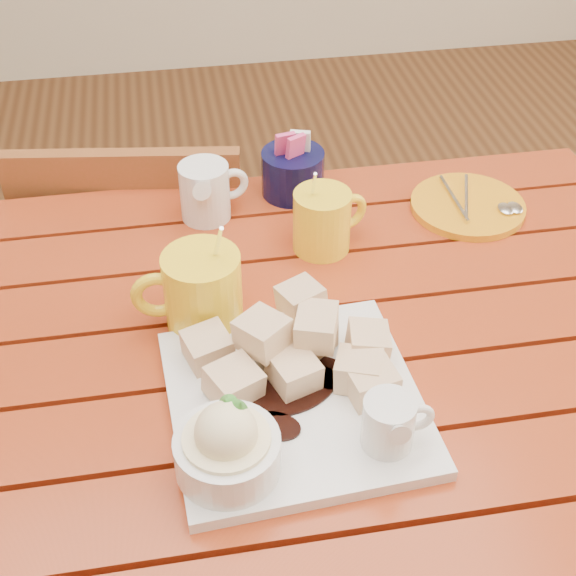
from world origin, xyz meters
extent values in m
cube|color=maroon|center=(0.00, -0.23, 0.73)|extent=(1.20, 0.11, 0.03)
cube|color=maroon|center=(0.00, -0.11, 0.73)|extent=(1.20, 0.11, 0.03)
cube|color=maroon|center=(0.00, 0.00, 0.73)|extent=(1.20, 0.11, 0.03)
cube|color=maroon|center=(0.00, 0.11, 0.73)|extent=(1.20, 0.11, 0.03)
cube|color=maroon|center=(0.00, 0.23, 0.73)|extent=(1.20, 0.11, 0.03)
cube|color=maroon|center=(0.00, 0.34, 0.73)|extent=(1.20, 0.11, 0.03)
cube|color=maroon|center=(0.00, 0.36, 0.68)|extent=(1.12, 0.04, 0.08)
cylinder|color=maroon|center=(0.55, 0.35, 0.36)|extent=(0.06, 0.06, 0.72)
cube|color=white|center=(0.02, -0.11, 0.76)|extent=(0.30, 0.30, 0.02)
cube|color=#BB7439|center=(0.01, -0.02, 0.79)|extent=(0.06, 0.06, 0.04)
cube|color=#BB7439|center=(0.03, -0.09, 0.79)|extent=(0.06, 0.06, 0.04)
cube|color=#BB7439|center=(0.12, -0.06, 0.79)|extent=(0.06, 0.06, 0.04)
cube|color=#BB7439|center=(0.11, -0.12, 0.79)|extent=(0.06, 0.06, 0.04)
cube|color=#BB7439|center=(0.10, -0.10, 0.79)|extent=(0.07, 0.07, 0.04)
cube|color=#BB7439|center=(-0.04, -0.10, 0.79)|extent=(0.07, 0.07, 0.04)
cube|color=#BB7439|center=(0.06, -0.05, 0.82)|extent=(0.06, 0.06, 0.04)
cube|color=#BB7439|center=(0.06, -0.03, 0.79)|extent=(0.07, 0.07, 0.04)
cube|color=#BB7439|center=(-0.07, -0.03, 0.79)|extent=(0.06, 0.06, 0.04)
cube|color=#BB7439|center=(0.00, -0.05, 0.82)|extent=(0.07, 0.07, 0.04)
cube|color=#BB7439|center=(0.05, 0.00, 0.82)|extent=(0.07, 0.07, 0.04)
cylinder|color=white|center=(-0.06, -0.20, 0.79)|extent=(0.11, 0.11, 0.04)
cylinder|color=#FFEEBB|center=(-0.06, -0.20, 0.80)|extent=(0.09, 0.09, 0.03)
sphere|color=#FFEEBB|center=(-0.06, -0.20, 0.82)|extent=(0.07, 0.07, 0.07)
cone|color=#35852B|center=(-0.05, -0.19, 0.85)|extent=(0.04, 0.04, 0.03)
cone|color=#35852B|center=(-0.06, -0.18, 0.85)|extent=(0.03, 0.03, 0.03)
cylinder|color=white|center=(0.11, -0.19, 0.80)|extent=(0.06, 0.06, 0.06)
cylinder|color=black|center=(0.11, -0.19, 0.82)|extent=(0.04, 0.04, 0.01)
cone|color=white|center=(0.11, -0.22, 0.82)|extent=(0.02, 0.02, 0.03)
torus|color=white|center=(0.14, -0.19, 0.80)|extent=(0.04, 0.01, 0.04)
cylinder|color=yellow|center=(-0.07, 0.05, 0.80)|extent=(0.10, 0.10, 0.11)
cylinder|color=black|center=(-0.07, 0.05, 0.85)|extent=(0.08, 0.08, 0.01)
torus|color=yellow|center=(-0.12, 0.05, 0.80)|extent=(0.07, 0.02, 0.07)
cylinder|color=silver|center=(-0.05, 0.06, 0.84)|extent=(0.03, 0.06, 0.14)
cylinder|color=yellow|center=(0.12, 0.19, 0.80)|extent=(0.08, 0.08, 0.09)
cylinder|color=black|center=(0.12, 0.19, 0.83)|extent=(0.07, 0.07, 0.01)
torus|color=yellow|center=(0.16, 0.21, 0.80)|extent=(0.06, 0.03, 0.06)
cylinder|color=silver|center=(0.10, 0.20, 0.83)|extent=(0.01, 0.06, 0.12)
cylinder|color=white|center=(-0.04, 0.30, 0.79)|extent=(0.08, 0.08, 0.09)
cylinder|color=white|center=(-0.04, 0.30, 0.83)|extent=(0.06, 0.06, 0.01)
cone|color=white|center=(-0.04, 0.26, 0.83)|extent=(0.03, 0.04, 0.03)
torus|color=white|center=(0.00, 0.30, 0.80)|extent=(0.05, 0.02, 0.05)
cylinder|color=black|center=(0.10, 0.34, 0.79)|extent=(0.10, 0.10, 0.07)
cube|color=#E43E7D|center=(0.09, 0.34, 0.83)|extent=(0.03, 0.02, 0.05)
cube|color=white|center=(0.11, 0.34, 0.83)|extent=(0.03, 0.02, 0.05)
cube|color=#E43E7D|center=(0.10, 0.33, 0.83)|extent=(0.03, 0.03, 0.05)
cylinder|color=orange|center=(0.36, 0.25, 0.76)|extent=(0.18, 0.18, 0.01)
cylinder|color=silver|center=(0.34, 0.26, 0.77)|extent=(0.01, 0.13, 0.01)
cylinder|color=silver|center=(0.36, 0.26, 0.77)|extent=(0.05, 0.12, 0.01)
ellipsoid|color=silver|center=(0.41, 0.22, 0.76)|extent=(0.02, 0.03, 0.01)
ellipsoid|color=silver|center=(0.43, 0.22, 0.76)|extent=(0.02, 0.03, 0.01)
cube|color=brown|center=(-0.14, 0.58, 0.40)|extent=(0.43, 0.43, 0.03)
cylinder|color=brown|center=(0.04, 0.72, 0.19)|extent=(0.03, 0.03, 0.38)
cylinder|color=brown|center=(-0.28, 0.76, 0.19)|extent=(0.03, 0.03, 0.38)
cylinder|color=brown|center=(0.00, 0.39, 0.19)|extent=(0.03, 0.03, 0.38)
cylinder|color=brown|center=(-0.33, 0.44, 0.19)|extent=(0.03, 0.03, 0.38)
cube|color=brown|center=(-0.17, 0.41, 0.61)|extent=(0.38, 0.08, 0.40)
camera|label=1|loc=(-0.09, -0.73, 1.45)|focal=50.00mm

